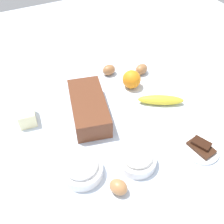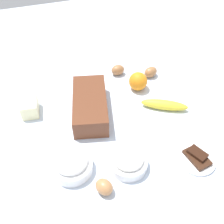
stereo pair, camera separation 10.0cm
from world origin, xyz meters
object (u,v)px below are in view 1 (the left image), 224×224
(flour_bowl, at_px, (137,158))
(orange_fruit, at_px, (132,79))
(chocolate_plate, at_px, (201,148))
(butter_block, at_px, (26,115))
(sugar_bowl, at_px, (81,168))
(banana, at_px, (161,100))
(egg_beside_bowl, at_px, (141,69))
(egg_near_butter, at_px, (109,70))
(loaf_pan, at_px, (89,107))
(egg_loose, at_px, (118,187))

(flour_bowl, xyz_separation_m, orange_fruit, (0.36, -0.19, 0.01))
(chocolate_plate, bearing_deg, butter_block, 50.41)
(sugar_bowl, xyz_separation_m, orange_fruit, (0.32, -0.37, 0.01))
(flour_bowl, xyz_separation_m, banana, (0.21, -0.24, -0.01))
(sugar_bowl, height_order, butter_block, sugar_bowl)
(flour_bowl, distance_m, chocolate_plate, 0.24)
(sugar_bowl, bearing_deg, chocolate_plate, -104.04)
(orange_fruit, height_order, egg_beside_bowl, orange_fruit)
(egg_near_butter, xyz_separation_m, egg_beside_bowl, (-0.06, -0.14, -0.00))
(orange_fruit, distance_m, egg_beside_bowl, 0.11)
(loaf_pan, bearing_deg, flour_bowl, -156.30)
(flour_bowl, relative_size, egg_beside_bowl, 2.00)
(loaf_pan, height_order, chocolate_plate, loaf_pan)
(banana, relative_size, egg_near_butter, 3.03)
(butter_block, xyz_separation_m, egg_beside_bowl, (0.06, -0.56, -0.01))
(loaf_pan, bearing_deg, banana, -90.88)
(banana, relative_size, butter_block, 2.11)
(chocolate_plate, bearing_deg, orange_fruit, 5.49)
(loaf_pan, relative_size, orange_fruit, 3.74)
(egg_near_butter, bearing_deg, loaf_pan, 136.92)
(loaf_pan, relative_size, egg_loose, 5.10)
(egg_loose, bearing_deg, flour_bowl, -59.07)
(egg_beside_bowl, bearing_deg, butter_block, 96.41)
(orange_fruit, relative_size, butter_block, 0.90)
(banana, relative_size, orange_fruit, 2.34)
(egg_loose, bearing_deg, chocolate_plate, -88.83)
(flour_bowl, xyz_separation_m, egg_beside_bowl, (0.43, -0.28, -0.00))
(banana, relative_size, egg_beside_bowl, 2.92)
(banana, height_order, egg_near_butter, egg_near_butter)
(loaf_pan, height_order, orange_fruit, orange_fruit)
(sugar_bowl, bearing_deg, orange_fruit, -49.34)
(loaf_pan, bearing_deg, chocolate_plate, -126.92)
(loaf_pan, xyz_separation_m, banana, (-0.08, -0.29, -0.02))
(banana, xyz_separation_m, orange_fruit, (0.15, 0.05, 0.02))
(chocolate_plate, bearing_deg, sugar_bowl, 75.96)
(flour_bowl, height_order, butter_block, flour_bowl)
(orange_fruit, bearing_deg, egg_near_butter, 20.45)
(flour_bowl, distance_m, orange_fruit, 0.41)
(butter_block, relative_size, egg_beside_bowl, 1.38)
(loaf_pan, height_order, egg_beside_bowl, loaf_pan)
(egg_beside_bowl, bearing_deg, flour_bowl, 146.70)
(orange_fruit, bearing_deg, chocolate_plate, -174.51)
(egg_loose, xyz_separation_m, chocolate_plate, (0.01, -0.33, -0.01))
(butter_block, relative_size, egg_loose, 1.51)
(egg_beside_bowl, bearing_deg, egg_loose, 141.88)
(flour_bowl, bearing_deg, sugar_bowl, 75.25)
(orange_fruit, relative_size, egg_beside_bowl, 1.25)
(flour_bowl, distance_m, banana, 0.32)
(egg_beside_bowl, relative_size, egg_loose, 1.09)
(butter_block, bearing_deg, sugar_bowl, -162.77)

